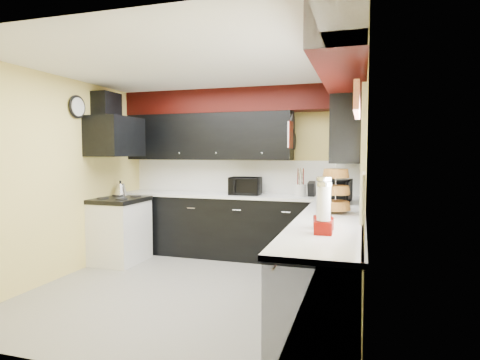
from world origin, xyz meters
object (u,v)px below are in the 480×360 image
Objects in this scene: utensil_crock at (300,191)px; kettle at (120,190)px; microwave at (335,191)px; toaster_oven at (245,186)px; knife_block at (312,189)px.

kettle is (-2.61, -0.47, -0.02)m from utensil_crock.
microwave is 0.73m from utensil_crock.
knife_block is at bearing 1.70° from toaster_oven.
microwave reaches higher than kettle.
toaster_oven is at bearing -172.13° from knife_block.
utensil_crock is 2.65m from kettle.
knife_block is at bearing 10.87° from kettle.
kettle is at bearing -169.76° from utensil_crock.
kettle is (-2.76, -0.53, -0.03)m from knife_block.
toaster_oven is 1.42m from microwave.
toaster_oven is 2.26× the size of kettle.
knife_block is 1.04× the size of kettle.
kettle is at bearing -167.39° from toaster_oven.
toaster_oven is at bearing 14.59° from kettle.
knife_block is (-0.36, 0.57, -0.04)m from microwave.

